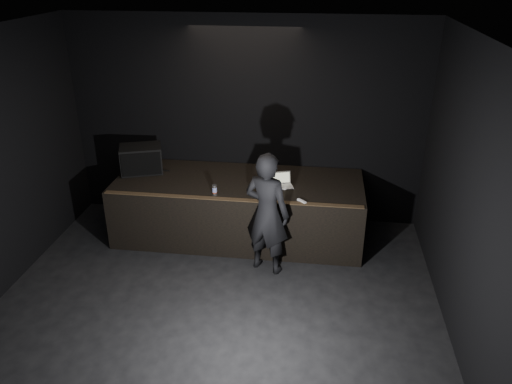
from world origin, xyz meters
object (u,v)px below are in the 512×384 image
object	(u,v)px
beer_can	(215,190)
person	(267,213)
stage_riser	(239,208)
laptop	(282,183)
stage_monitor	(141,159)

from	to	relation	value
beer_can	person	bearing A→B (deg)	-23.21
person	beer_can	bearing A→B (deg)	-3.19
beer_can	person	xyz separation A→B (m)	(0.84, -0.36, -0.15)
stage_riser	laptop	xyz separation A→B (m)	(0.72, -0.11, 0.55)
laptop	person	distance (m)	0.86
stage_monitor	laptop	bearing A→B (deg)	-25.34
laptop	beer_can	xyz separation A→B (m)	(-0.99, -0.48, 0.03)
stage_riser	person	bearing A→B (deg)	-58.95
stage_monitor	laptop	distance (m)	2.41
stage_riser	person	xyz separation A→B (m)	(0.57, -0.95, 0.43)
stage_monitor	person	bearing A→B (deg)	-45.32
beer_can	person	world-z (taller)	person
beer_can	stage_monitor	bearing A→B (deg)	151.96
stage_monitor	beer_can	size ratio (longest dim) A/B	4.64
stage_riser	stage_monitor	world-z (taller)	stage_monitor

